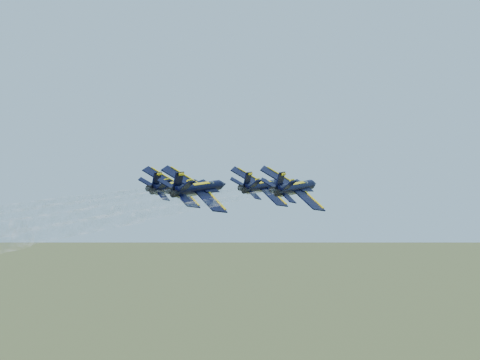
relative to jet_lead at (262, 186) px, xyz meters
The scene contains 6 objects.
jet_lead is the anchor object (origin of this frame).
jet_left 14.35m from the jet_lead, 129.46° to the right, with size 9.71×14.72×6.29m.
jet_right 13.96m from the jet_lead, 38.06° to the right, with size 9.71×14.72×6.29m.
jet_slot 19.78m from the jet_lead, 84.64° to the right, with size 9.71×14.72×6.29m.
smoke_trail_lead 47.74m from the jet_lead, 83.98° to the right, with size 8.42×63.24×2.52m.
smoke_trail_right 58.32m from the jet_lead, 74.08° to the right, with size 8.42×63.24×2.52m.
Camera 1 is at (64.12, -92.79, 95.21)m, focal length 55.00 mm.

